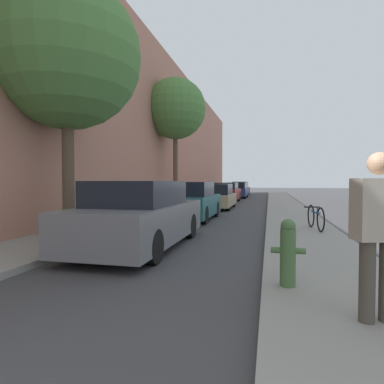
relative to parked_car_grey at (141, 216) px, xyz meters
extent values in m
plane|color=#3D3D3F|center=(0.82, 8.82, -0.71)|extent=(120.00, 120.00, 0.00)
cube|color=gray|center=(-2.08, 8.82, -0.65)|extent=(2.00, 52.00, 0.12)
cube|color=gray|center=(3.72, 8.82, -0.65)|extent=(2.00, 52.00, 0.12)
cube|color=tan|center=(-3.43, 8.82, 3.80)|extent=(0.70, 52.00, 9.02)
cylinder|color=black|center=(-0.78, 1.44, -0.39)|extent=(0.22, 0.63, 0.63)
cylinder|color=black|center=(0.78, 1.44, -0.39)|extent=(0.22, 0.63, 0.63)
cylinder|color=black|center=(-0.78, -1.36, -0.39)|extent=(0.22, 0.63, 0.63)
cylinder|color=black|center=(0.78, -1.36, -0.39)|extent=(0.22, 0.63, 0.63)
cube|color=slate|center=(0.00, 0.04, -0.14)|extent=(1.78, 4.51, 0.79)
cube|color=black|center=(0.00, -0.14, 0.52)|extent=(1.56, 2.34, 0.53)
cylinder|color=black|center=(-0.92, 6.67, -0.39)|extent=(0.22, 0.64, 0.64)
cylinder|color=black|center=(0.62, 6.67, -0.39)|extent=(0.22, 0.64, 0.64)
cylinder|color=black|center=(-0.92, 4.19, -0.39)|extent=(0.22, 0.64, 0.64)
cylinder|color=black|center=(0.62, 4.19, -0.39)|extent=(0.22, 0.64, 0.64)
cube|color=#1E6066|center=(-0.15, 5.43, -0.16)|extent=(1.75, 4.00, 0.75)
cube|color=black|center=(-0.15, 5.27, 0.49)|extent=(1.54, 2.08, 0.53)
cylinder|color=black|center=(-0.89, 12.08, -0.40)|extent=(0.22, 0.61, 0.61)
cylinder|color=black|center=(0.78, 12.08, -0.40)|extent=(0.22, 0.61, 0.61)
cylinder|color=black|center=(-0.89, 9.48, -0.40)|extent=(0.22, 0.61, 0.61)
cylinder|color=black|center=(0.78, 9.48, -0.40)|extent=(0.22, 0.61, 0.61)
cube|color=tan|center=(-0.06, 10.78, -0.24)|extent=(1.90, 4.19, 0.61)
cube|color=black|center=(-0.06, 10.61, 0.35)|extent=(1.67, 2.18, 0.57)
cylinder|color=black|center=(-0.95, 17.93, -0.35)|extent=(0.22, 0.72, 0.72)
cylinder|color=black|center=(0.56, 17.93, -0.35)|extent=(0.22, 0.72, 0.72)
cylinder|color=black|center=(-0.95, 15.06, -0.35)|extent=(0.22, 0.72, 0.72)
cylinder|color=black|center=(0.56, 15.06, -0.35)|extent=(0.22, 0.72, 0.72)
cube|color=maroon|center=(-0.19, 16.49, -0.15)|extent=(1.71, 4.62, 0.72)
cube|color=black|center=(-0.19, 16.31, 0.45)|extent=(1.50, 2.40, 0.47)
cylinder|color=black|center=(-0.87, 24.07, -0.35)|extent=(0.22, 0.72, 0.72)
cylinder|color=black|center=(0.77, 24.07, -0.35)|extent=(0.22, 0.72, 0.72)
cylinder|color=black|center=(-0.87, 21.22, -0.35)|extent=(0.22, 0.72, 0.72)
cylinder|color=black|center=(0.77, 21.22, -0.35)|extent=(0.22, 0.72, 0.72)
cube|color=navy|center=(-0.05, 22.64, -0.20)|extent=(1.87, 4.59, 0.63)
cube|color=black|center=(-0.05, 22.46, 0.39)|extent=(1.65, 2.39, 0.56)
cylinder|color=black|center=(-0.90, 29.29, -0.40)|extent=(0.22, 0.62, 0.62)
cylinder|color=black|center=(0.59, 29.29, -0.40)|extent=(0.22, 0.62, 0.62)
cylinder|color=black|center=(-0.90, 26.49, -0.40)|extent=(0.22, 0.62, 0.62)
cylinder|color=black|center=(0.59, 26.49, -0.40)|extent=(0.22, 0.62, 0.62)
cube|color=black|center=(-0.16, 27.89, -0.20)|extent=(1.69, 4.52, 0.67)
cube|color=black|center=(-0.16, 27.71, 0.43)|extent=(1.48, 2.35, 0.60)
cylinder|color=brown|center=(-2.28, 0.69, 1.20)|extent=(0.30, 0.30, 3.57)
sphere|color=#4C7F3D|center=(-2.28, 0.69, 4.02)|extent=(3.80, 3.80, 3.80)
cylinder|color=brown|center=(-2.20, 10.35, 1.62)|extent=(0.25, 0.25, 4.40)
sphere|color=#4C7F3D|center=(-2.20, 10.35, 4.73)|extent=(3.31, 3.31, 3.31)
cylinder|color=#47703D|center=(3.05, -2.44, -0.21)|extent=(0.20, 0.20, 0.75)
sphere|color=#47703D|center=(3.05, -2.44, 0.20)|extent=(0.19, 0.19, 0.19)
cylinder|color=#47703D|center=(2.89, -2.44, -0.12)|extent=(0.13, 0.08, 0.08)
cylinder|color=#47703D|center=(3.20, -2.44, -0.12)|extent=(0.13, 0.08, 0.08)
cylinder|color=#4C473D|center=(3.73, -3.40, -0.19)|extent=(0.18, 0.18, 0.80)
cube|color=#B2A893|center=(3.83, -3.37, 0.51)|extent=(0.51, 0.36, 0.60)
sphere|color=tan|center=(3.83, -3.37, 0.95)|extent=(0.22, 0.22, 0.22)
torus|color=black|center=(4.02, 3.43, -0.25)|extent=(0.13, 0.67, 0.67)
torus|color=black|center=(4.16, 2.47, -0.25)|extent=(0.13, 0.67, 0.67)
cube|color=#235193|center=(4.09, 2.95, -0.10)|extent=(0.15, 0.81, 0.04)
cylinder|color=#235193|center=(4.11, 2.78, -0.01)|extent=(0.04, 0.04, 0.18)
cube|color=black|center=(4.03, 3.36, 0.01)|extent=(0.44, 0.10, 0.04)
camera|label=1|loc=(2.80, -6.83, 0.78)|focal=30.55mm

